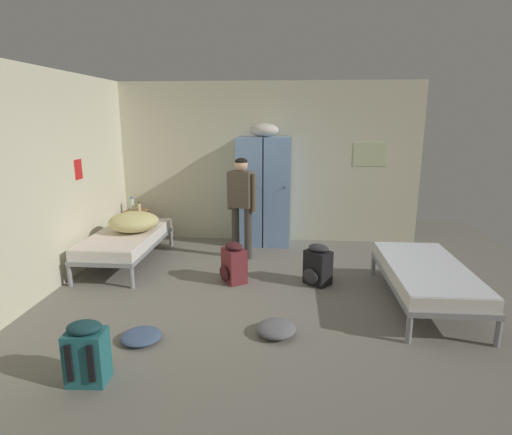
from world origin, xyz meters
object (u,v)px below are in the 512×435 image
Objects in this scene: shelf_unit at (137,222)px; person_traveler at (242,199)px; bed_left_rear at (126,239)px; backpack_black at (317,266)px; clothes_pile_grey at (276,329)px; bed_right at (426,274)px; backpack_teal at (87,353)px; locker_bank at (264,189)px; bedding_heap at (134,222)px; backpack_maroon at (233,264)px; clothes_pile_denim at (141,336)px; lotion_bottle at (139,207)px; water_bottle at (132,204)px.

person_traveler is at bearing -20.65° from shelf_unit.
backpack_black is at bearing -11.77° from bed_left_rear.
clothes_pile_grey is at bearing -75.32° from person_traveler.
clothes_pile_grey is at bearing -153.38° from bed_right.
shelf_unit is 1.36× the size of clothes_pile_grey.
backpack_black is at bearing -29.49° from shelf_unit.
bed_left_rear is 3.45× the size of backpack_teal.
locker_bank is 3.76× the size of backpack_teal.
bed_right is 1.95m from clothes_pile_grey.
backpack_black reaches higher than clothes_pile_grey.
bedding_heap reaches higher than backpack_black.
locker_bank is at bearing 115.00° from backpack_black.
clothes_pile_denim is (-0.72, -1.60, -0.21)m from backpack_maroon.
lotion_bottle reaches higher than clothes_pile_grey.
backpack_maroon is (2.04, -1.77, -0.41)m from water_bottle.
backpack_maroon and backpack_black have the same top height.
locker_bank reaches higher than clothes_pile_grey.
shelf_unit is 1.17m from bedding_heap.
backpack_maroon is (0.00, -1.01, -0.69)m from person_traveler.
bedding_heap is at bearing 157.10° from backpack_maroon.
bed_right is at bearing -48.09° from locker_bank.
clothes_pile_denim is at bearing -69.70° from shelf_unit.
bed_right is 8.21× the size of water_bottle.
bedding_heap is 1.35× the size of backpack_black.
locker_bank is 4.29m from backpack_teal.
bed_right is 3.45× the size of backpack_maroon.
water_bottle is (-0.08, 0.02, 0.33)m from shelf_unit.
bed_left_rear is 1.25m from water_bottle.
backpack_teal is (-3.27, -1.76, -0.12)m from bed_right.
bedding_heap is (-1.89, -1.11, -0.33)m from locker_bank.
person_traveler is at bearing 74.66° from clothes_pile_denim.
bed_right is 1.21× the size of person_traveler.
clothes_pile_denim is 0.96× the size of clothes_pile_grey.
lotion_bottle reaches higher than backpack_black.
backpack_maroon is at bearing -22.90° from bedding_heap.
bed_right and bed_left_rear have the same top height.
person_traveler is (1.96, -0.74, 0.60)m from shelf_unit.
person_traveler is 2.86× the size of backpack_teal.
clothes_pile_grey is (-0.49, -1.38, -0.19)m from backpack_black.
clothes_pile_denim is at bearing -70.55° from lotion_bottle.
clothes_pile_denim is at bearing -138.74° from backpack_black.
bed_left_rear is (-2.00, -1.18, -0.59)m from locker_bank.
water_bottle is at bearing 158.20° from lotion_bottle.
clothes_pile_grey is (2.66, -3.14, -0.61)m from water_bottle.
bedding_heap is 2.51m from clothes_pile_denim.
backpack_teal is (0.78, -2.87, -0.12)m from bed_left_rear.
bedding_heap is at bearing -149.65° from locker_bank.
bedding_heap is 1.66m from person_traveler.
shelf_unit is at bearing 150.51° from backpack_black.
backpack_black reaches higher than bed_right.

